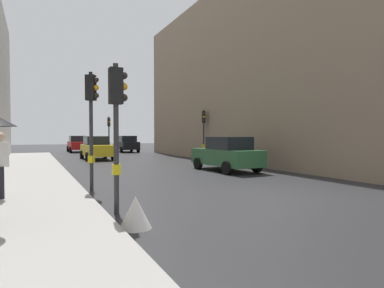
# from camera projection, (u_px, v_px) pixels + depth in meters

# --- Properties ---
(ground_plane) EXTENTS (120.00, 120.00, 0.00)m
(ground_plane) POSITION_uv_depth(u_px,v_px,m) (270.00, 196.00, 9.69)
(ground_plane) COLOR #28282B
(sidewalk_kerb) EXTENTS (3.20, 40.00, 0.16)m
(sidewalk_kerb) POSITION_uv_depth(u_px,v_px,m) (29.00, 182.00, 12.05)
(sidewalk_kerb) COLOR #A8A5A0
(sidewalk_kerb) RESTS_ON ground
(building_facade_right) EXTENTS (12.00, 25.82, 12.21)m
(building_facade_right) POSITION_uv_depth(u_px,v_px,m) (284.00, 80.00, 24.53)
(building_facade_right) COLOR gray
(building_facade_right) RESTS_ON ground
(traffic_light_mid_street) EXTENTS (0.33, 0.45, 3.69)m
(traffic_light_mid_street) POSITION_uv_depth(u_px,v_px,m) (204.00, 126.00, 23.14)
(traffic_light_mid_street) COLOR #2D2D2D
(traffic_light_mid_street) RESTS_ON ground
(traffic_light_far_median) EXTENTS (0.24, 0.43, 3.63)m
(traffic_light_far_median) POSITION_uv_depth(u_px,v_px,m) (109.00, 128.00, 30.65)
(traffic_light_far_median) COLOR #2D2D2D
(traffic_light_far_median) RESTS_ON ground
(traffic_light_near_right) EXTENTS (0.44, 0.38, 3.94)m
(traffic_light_near_right) POSITION_uv_depth(u_px,v_px,m) (92.00, 109.00, 10.48)
(traffic_light_near_right) COLOR #2D2D2D
(traffic_light_near_right) RESTS_ON ground
(traffic_light_near_left) EXTENTS (0.43, 0.25, 3.52)m
(traffic_light_near_left) POSITION_uv_depth(u_px,v_px,m) (117.00, 111.00, 7.38)
(traffic_light_near_left) COLOR #2D2D2D
(traffic_light_near_left) RESTS_ON ground
(car_dark_suv) EXTENTS (2.06, 4.22, 1.76)m
(car_dark_suv) POSITION_uv_depth(u_px,v_px,m) (127.00, 144.00, 34.22)
(car_dark_suv) COLOR black
(car_dark_suv) RESTS_ON ground
(car_yellow_taxi) EXTENTS (2.05, 4.21, 1.76)m
(car_yellow_taxi) POSITION_uv_depth(u_px,v_px,m) (97.00, 148.00, 23.93)
(car_yellow_taxi) COLOR yellow
(car_yellow_taxi) RESTS_ON ground
(car_green_estate) EXTENTS (2.14, 4.26, 1.76)m
(car_green_estate) POSITION_uv_depth(u_px,v_px,m) (227.00, 154.00, 16.27)
(car_green_estate) COLOR #2D6038
(car_green_estate) RESTS_ON ground
(car_red_sedan) EXTENTS (2.02, 4.20, 1.76)m
(car_red_sedan) POSITION_uv_depth(u_px,v_px,m) (78.00, 144.00, 34.30)
(car_red_sedan) COLOR red
(car_red_sedan) RESTS_ON ground
(warning_sign_triangle) EXTENTS (0.64, 0.64, 0.65)m
(warning_sign_triangle) POSITION_uv_depth(u_px,v_px,m) (135.00, 212.00, 6.28)
(warning_sign_triangle) COLOR silver
(warning_sign_triangle) RESTS_ON ground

